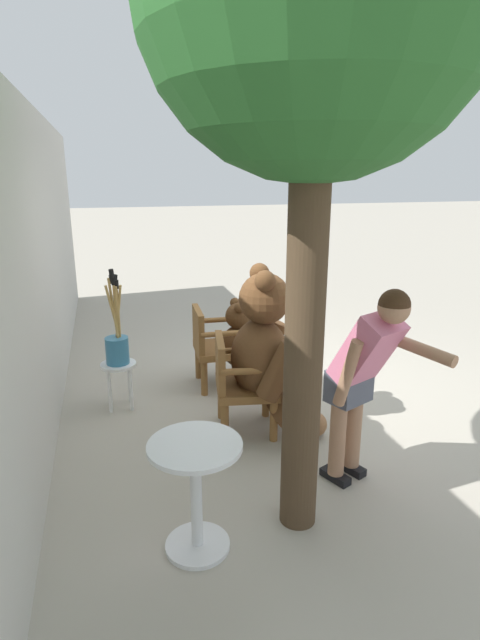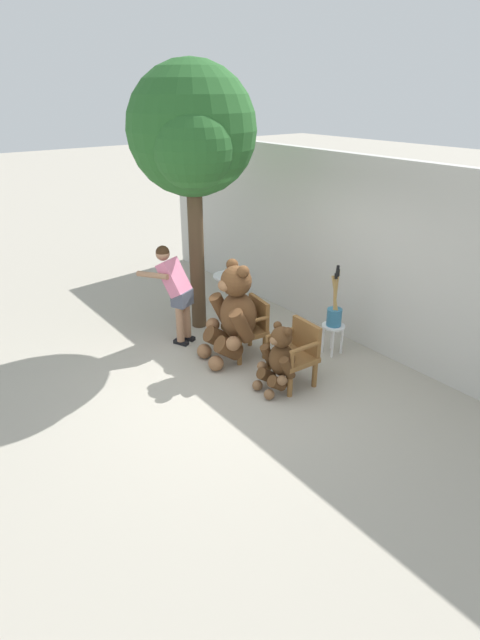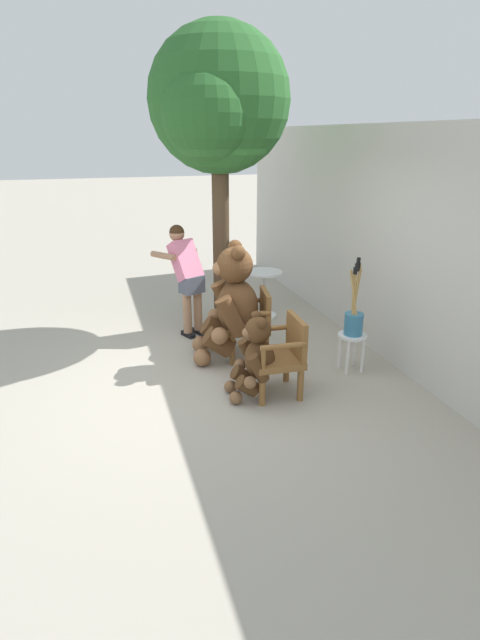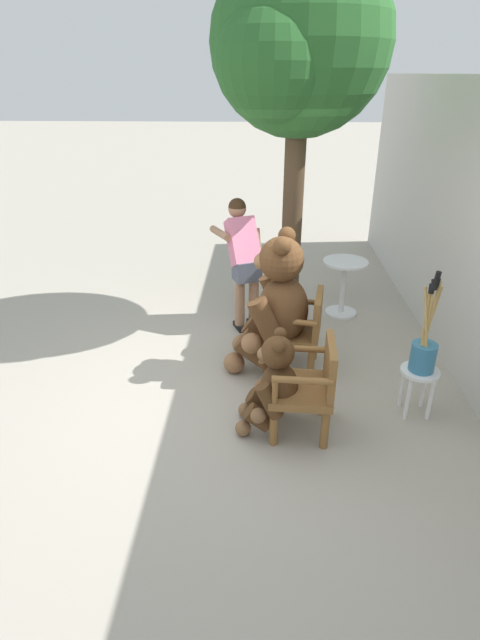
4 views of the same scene
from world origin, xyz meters
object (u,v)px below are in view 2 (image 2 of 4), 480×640
object	(u,v)px
white_stool	(333,332)
brush_bucket	(334,312)
wooden_chair_left	(249,326)
wooden_chair_right	(296,352)
patio_tree	(192,135)
teddy_bear_small	(279,359)
teddy_bear_large	(233,313)
round_side_table	(229,290)
person_visitor	(175,287)

from	to	relation	value
white_stool	brush_bucket	size ratio (longest dim) A/B	0.50
wooden_chair_left	wooden_chair_right	world-z (taller)	same
brush_bucket	patio_tree	distance (m)	3.24
teddy_bear_small	white_stool	xyz separation A→B (m)	(-0.27, 1.30, -0.10)
brush_bucket	patio_tree	bearing A→B (deg)	-150.29
teddy_bear_large	patio_tree	xyz separation A→B (m)	(-1.18, 0.16, 2.30)
teddy_bear_small	brush_bucket	bearing A→B (deg)	101.61
brush_bucket	round_side_table	bearing A→B (deg)	-170.11
teddy_bear_large	white_stool	xyz separation A→B (m)	(0.76, 1.27, -0.37)
teddy_bear_large	brush_bucket	distance (m)	1.48
person_visitor	wooden_chair_right	bearing A→B (deg)	16.98
teddy_bear_small	round_side_table	distance (m)	2.54
wooden_chair_left	white_stool	bearing A→B (deg)	53.88
white_stool	patio_tree	bearing A→B (deg)	-150.21
wooden_chair_left	brush_bucket	size ratio (longest dim) A/B	0.93
brush_bucket	white_stool	bearing A→B (deg)	95.46
white_stool	round_side_table	bearing A→B (deg)	-170.03
teddy_bear_large	brush_bucket	bearing A→B (deg)	58.98
wooden_chair_right	person_visitor	world-z (taller)	person_visitor
teddy_bear_large	white_stool	distance (m)	1.53
white_stool	patio_tree	xyz separation A→B (m)	(-1.94, -1.11, 2.67)
wooden_chair_left	person_visitor	bearing A→B (deg)	-148.72
brush_bucket	patio_tree	world-z (taller)	patio_tree
wooden_chair_right	teddy_bear_small	size ratio (longest dim) A/B	0.92
wooden_chair_right	teddy_bear_large	world-z (taller)	teddy_bear_large
teddy_bear_small	person_visitor	world-z (taller)	person_visitor
wooden_chair_right	patio_tree	xyz separation A→B (m)	(-2.21, -0.10, 2.57)
wooden_chair_right	teddy_bear_small	xyz separation A→B (m)	(-0.01, -0.29, -0.00)
wooden_chair_left	patio_tree	distance (m)	2.83
patio_tree	brush_bucket	bearing A→B (deg)	29.71
person_visitor	white_stool	distance (m)	2.46
round_side_table	patio_tree	xyz separation A→B (m)	(0.16, -0.74, 2.58)
person_visitor	white_stool	bearing A→B (deg)	42.86
round_side_table	patio_tree	world-z (taller)	patio_tree
brush_bucket	round_side_table	xyz separation A→B (m)	(-2.10, -0.37, -0.23)
wooden_chair_right	teddy_bear_large	size ratio (longest dim) A/B	0.58
round_side_table	patio_tree	distance (m)	2.69
wooden_chair_left	patio_tree	world-z (taller)	patio_tree
teddy_bear_small	white_stool	size ratio (longest dim) A/B	2.03
wooden_chair_left	white_stool	distance (m)	1.26
person_visitor	patio_tree	size ratio (longest dim) A/B	0.38
person_visitor	brush_bucket	xyz separation A→B (m)	(1.76, 1.63, -0.23)
wooden_chair_left	person_visitor	distance (m)	1.27
person_visitor	white_stool	xyz separation A→B (m)	(1.76, 1.63, -0.55)
wooden_chair_right	brush_bucket	size ratio (longest dim) A/B	0.93
teddy_bear_small	patio_tree	xyz separation A→B (m)	(-2.21, 0.19, 2.57)
wooden_chair_right	white_stool	bearing A→B (deg)	105.14
wooden_chair_right	white_stool	xyz separation A→B (m)	(-0.27, 1.01, -0.11)
wooden_chair_left	wooden_chair_right	size ratio (longest dim) A/B	1.00
person_visitor	teddy_bear_large	bearing A→B (deg)	19.88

